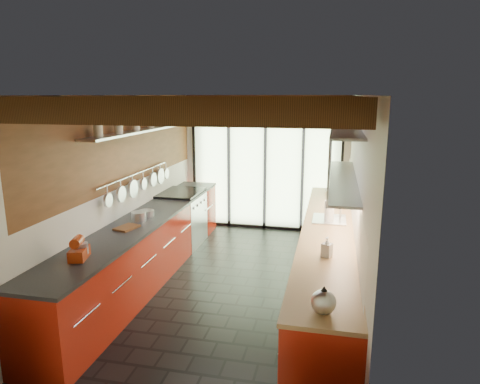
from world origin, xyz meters
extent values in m
plane|color=black|center=(0.00, 0.00, 0.00)|extent=(5.50, 5.50, 0.00)
plane|color=silver|center=(0.00, 2.75, 1.30)|extent=(3.20, 0.00, 3.20)
plane|color=silver|center=(0.00, -2.75, 1.30)|extent=(3.20, 0.00, 3.20)
plane|color=silver|center=(-1.60, 0.00, 1.30)|extent=(0.00, 5.50, 5.50)
plane|color=silver|center=(1.60, 0.00, 1.30)|extent=(0.00, 5.50, 5.50)
plane|color=#472814|center=(0.00, 0.00, 2.60)|extent=(5.50, 5.50, 0.00)
cube|color=#593316|center=(0.00, -2.25, 2.48)|extent=(3.14, 0.14, 0.22)
cube|color=#593316|center=(0.00, -1.35, 2.48)|extent=(3.14, 0.14, 0.22)
cube|color=#593316|center=(0.00, -0.45, 2.48)|extent=(3.14, 0.14, 0.22)
cube|color=#593316|center=(0.00, 0.45, 2.48)|extent=(3.14, 0.14, 0.22)
cube|color=#593316|center=(0.00, 1.35, 2.48)|extent=(3.14, 0.14, 0.22)
cube|color=#593316|center=(0.00, 2.25, 2.48)|extent=(3.14, 0.14, 0.22)
cube|color=brown|center=(0.00, 2.71, 2.35)|extent=(3.14, 0.06, 0.50)
plane|color=brown|center=(-1.57, 0.20, 1.98)|extent=(0.00, 4.90, 4.90)
plane|color=#C6EAAD|center=(0.00, 2.73, 1.08)|extent=(2.90, 0.00, 2.90)
cube|color=black|center=(-1.45, 2.72, 1.07)|extent=(0.05, 0.04, 2.15)
cube|color=black|center=(1.45, 2.72, 1.07)|extent=(0.05, 0.04, 2.15)
cube|color=black|center=(0.00, 2.69, 1.07)|extent=(0.06, 0.05, 2.15)
cube|color=black|center=(0.00, 2.69, 2.15)|extent=(2.90, 0.05, 0.06)
cylinder|color=red|center=(0.00, 2.67, 2.35)|extent=(0.34, 0.04, 0.34)
cylinder|color=beige|center=(0.00, 2.65, 2.35)|extent=(0.28, 0.02, 0.28)
cube|color=#A11D0D|center=(-1.28, 0.00, 0.44)|extent=(0.65, 5.00, 0.88)
cube|color=black|center=(-1.28, 0.00, 0.90)|extent=(0.68, 5.00, 0.04)
cube|color=silver|center=(-1.28, 1.45, 0.44)|extent=(0.66, 0.90, 0.90)
cube|color=black|center=(-1.28, 1.45, 0.93)|extent=(0.65, 0.90, 0.06)
cube|color=#A11D0D|center=(1.28, 0.00, 0.44)|extent=(0.65, 5.00, 0.88)
cube|color=#98714A|center=(1.28, 0.00, 0.90)|extent=(0.68, 5.00, 0.04)
cube|color=white|center=(0.95, 0.40, 0.44)|extent=(0.02, 0.60, 0.84)
cube|color=silver|center=(1.28, 0.40, 0.93)|extent=(0.45, 0.52, 0.02)
cylinder|color=silver|center=(1.42, 0.40, 1.10)|extent=(0.02, 0.02, 0.34)
torus|color=silver|center=(1.36, 0.40, 1.27)|extent=(0.14, 0.02, 0.14)
plane|color=silver|center=(1.26, 0.30, 1.85)|extent=(0.00, 3.00, 3.00)
cube|color=#9EA0A5|center=(1.43, 0.30, 1.51)|extent=(0.34, 3.00, 0.03)
cube|color=#9EA0A5|center=(1.43, 0.30, 2.19)|extent=(0.34, 3.00, 0.03)
cylinder|color=silver|center=(-1.54, 0.30, 1.47)|extent=(0.02, 2.20, 0.02)
cube|color=silver|center=(-1.45, 0.20, 2.10)|extent=(0.28, 2.60, 0.03)
cylinder|color=silver|center=(-1.50, -0.60, 1.29)|extent=(0.04, 0.18, 0.18)
cylinder|color=silver|center=(-1.50, -0.25, 1.29)|extent=(0.04, 0.22, 0.22)
cylinder|color=silver|center=(-1.50, 0.10, 1.29)|extent=(0.04, 0.26, 0.26)
cylinder|color=silver|center=(-1.50, 0.45, 1.29)|extent=(0.04, 0.18, 0.18)
cylinder|color=silver|center=(-1.50, 0.80, 1.29)|extent=(0.04, 0.22, 0.22)
cylinder|color=silver|center=(-1.50, 1.10, 1.29)|extent=(0.04, 0.26, 0.26)
cylinder|color=silver|center=(-1.50, 1.35, 1.29)|extent=(0.04, 0.18, 0.18)
cube|color=#AD2F0D|center=(-1.27, -1.65, 0.98)|extent=(0.22, 0.31, 0.12)
cylinder|color=#AD2F0D|center=(-1.27, -1.66, 1.12)|extent=(0.15, 0.20, 0.11)
cylinder|color=silver|center=(-1.27, -1.60, 1.02)|extent=(0.17, 0.17, 0.12)
cylinder|color=silver|center=(-1.27, -0.22, 0.98)|extent=(0.26, 0.26, 0.13)
cylinder|color=silver|center=(-1.27, 0.01, 0.96)|extent=(0.29, 0.29, 0.09)
cube|color=brown|center=(-1.27, -0.58, 0.93)|extent=(0.29, 0.35, 0.03)
sphere|color=silver|center=(1.27, -2.25, 1.02)|extent=(0.25, 0.25, 0.20)
cone|color=black|center=(1.27, -2.25, 1.13)|extent=(0.09, 0.09, 0.05)
cylinder|color=silver|center=(1.27, -2.14, 1.03)|extent=(0.05, 0.08, 0.04)
cylinder|color=white|center=(1.27, 0.30, 1.07)|extent=(0.13, 0.13, 0.29)
cylinder|color=silver|center=(1.27, 0.30, 1.24)|extent=(0.03, 0.03, 0.05)
imported|color=silver|center=(1.27, -1.02, 1.03)|extent=(0.13, 0.13, 0.22)
imported|color=silver|center=(1.27, 2.13, 0.95)|extent=(0.23, 0.23, 0.05)
camera|label=1|loc=(1.29, -5.41, 2.61)|focal=32.00mm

